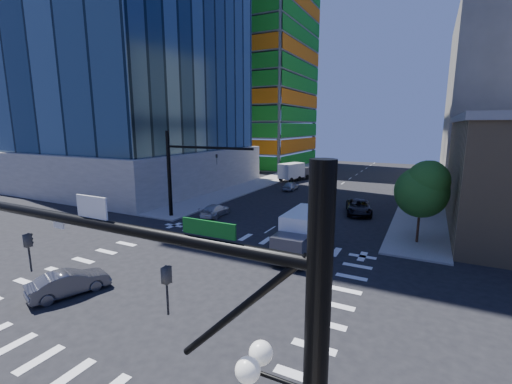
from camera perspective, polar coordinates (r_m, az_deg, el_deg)
The scene contains 14 objects.
ground at distance 22.82m, azimuth -10.69°, elevation -14.18°, with size 160.00×160.00×0.00m, color black.
road_markings at distance 22.82m, azimuth -10.69°, elevation -14.17°, with size 20.00×20.00×0.01m, color silver.
sidewalk_ne at distance 57.04m, azimuth 26.14°, elevation 0.17°, with size 5.00×60.00×0.15m, color gray.
sidewalk_nw at distance 62.41m, azimuth 2.60°, elevation 2.12°, with size 5.00×60.00×0.15m, color gray.
construction_building at distance 89.19m, azimuth -0.38°, elevation 20.60°, with size 25.16×34.50×70.60m.
signal_mast_nw at distance 36.16m, azimuth -12.53°, elevation 4.13°, with size 10.20×0.40×9.00m.
tree_south at distance 30.54m, azimuth 26.12°, elevation 0.52°, with size 4.16×4.16×6.82m.
tree_north at distance 42.52m, azimuth 26.78°, elevation 2.15°, with size 3.54×3.52×5.78m.
car_nb_far at distance 39.61m, azimuth 16.74°, elevation -2.43°, with size 2.58×5.60×1.56m, color black.
car_sb_near at distance 37.35m, azimuth -6.79°, elevation -3.03°, with size 1.83×4.50×1.31m, color silver.
car_sb_mid at distance 52.32m, azimuth 5.83°, elevation 1.04°, with size 1.61×4.01×1.37m, color #B4B6BD.
car_sb_cross at distance 23.13m, azimuth -28.70°, elevation -13.11°, with size 1.50×4.30×1.42m, color #515157.
box_truck_near at distance 26.04m, azimuth 7.45°, elevation -7.49°, with size 2.73×6.18×3.22m.
box_truck_far at distance 61.85m, azimuth 6.47°, elevation 3.22°, with size 4.07×6.49×3.16m.
Camera 1 is at (12.83, -16.24, 9.60)m, focal length 24.00 mm.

